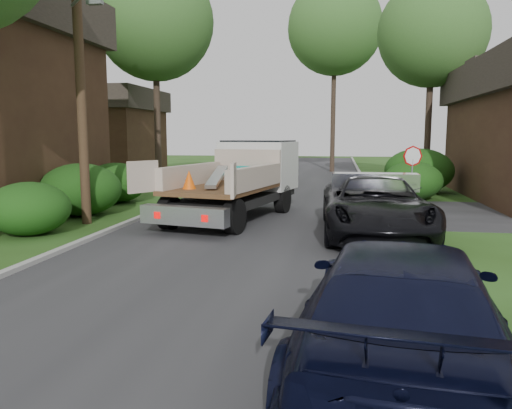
{
  "coord_description": "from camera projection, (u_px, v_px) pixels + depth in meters",
  "views": [
    {
      "loc": [
        2.58,
        -9.88,
        2.84
      ],
      "look_at": [
        0.62,
        1.81,
        1.2
      ],
      "focal_mm": 35.0,
      "sensor_mm": 36.0,
      "label": 1
    }
  ],
  "objects": [
    {
      "name": "hedge_left_a",
      "position": [
        29.0,
        208.0,
        14.3
      ],
      "size": [
        2.34,
        2.34,
        1.53
      ],
      "primitive_type": "ellipsoid",
      "color": "#183B0D",
      "rests_on": "ground"
    },
    {
      "name": "tree_left_far",
      "position": [
        155.0,
        22.0,
        27.06
      ],
      "size": [
        6.4,
        6.4,
        12.2
      ],
      "color": "#2D2119",
      "rests_on": "ground"
    },
    {
      "name": "curb_right",
      "position": [
        378.0,
        207.0,
        19.55
      ],
      "size": [
        0.2,
        90.0,
        0.12
      ],
      "primitive_type": "cube",
      "color": "#9E9E99",
      "rests_on": "ground"
    },
    {
      "name": "ground",
      "position": [
        213.0,
        272.0,
        10.46
      ],
      "size": [
        120.0,
        120.0,
        0.0
      ],
      "primitive_type": "plane",
      "color": "#264614",
      "rests_on": "ground"
    },
    {
      "name": "curb_left",
      "position": [
        177.0,
        202.0,
        20.89
      ],
      "size": [
        0.2,
        90.0,
        0.12
      ],
      "primitive_type": "cube",
      "color": "#9E9E99",
      "rests_on": "ground"
    },
    {
      "name": "navy_suv",
      "position": [
        401.0,
        308.0,
        5.92
      ],
      "size": [
        2.9,
        5.8,
        1.62
      ],
      "primitive_type": "imported",
      "rotation": [
        0.0,
        0.0,
        3.03
      ],
      "color": "black",
      "rests_on": "ground"
    },
    {
      "name": "black_pickup",
      "position": [
        375.0,
        206.0,
        14.15
      ],
      "size": [
        3.1,
        6.31,
        1.72
      ],
      "primitive_type": "imported",
      "rotation": [
        0.0,
        0.0,
        0.04
      ],
      "color": "black",
      "rests_on": "ground"
    },
    {
      "name": "hedge_right_a",
      "position": [
        413.0,
        181.0,
        22.09
      ],
      "size": [
        2.6,
        2.6,
        1.7
      ],
      "primitive_type": "ellipsoid",
      "color": "#183B0D",
      "rests_on": "ground"
    },
    {
      "name": "hedge_left_c",
      "position": [
        116.0,
        183.0,
        21.22
      ],
      "size": [
        2.6,
        2.6,
        1.7
      ],
      "primitive_type": "ellipsoid",
      "color": "#183B0D",
      "rests_on": "ground"
    },
    {
      "name": "hedge_left_b",
      "position": [
        81.0,
        190.0,
        17.74
      ],
      "size": [
        2.86,
        2.86,
        1.87
      ],
      "primitive_type": "ellipsoid",
      "color": "#183B0D",
      "rests_on": "ground"
    },
    {
      "name": "stop_sign",
      "position": [
        412.0,
        165.0,
        18.16
      ],
      "size": [
        0.71,
        0.32,
        2.48
      ],
      "color": "slate",
      "rests_on": "ground"
    },
    {
      "name": "utility_pole",
      "position": [
        80.0,
        60.0,
        15.51
      ],
      "size": [
        2.42,
        1.25,
        10.0
      ],
      "color": "#382619",
      "rests_on": "ground"
    },
    {
      "name": "tree_center_far",
      "position": [
        335.0,
        28.0,
        37.93
      ],
      "size": [
        7.2,
        7.2,
        14.6
      ],
      "color": "#2D2119",
      "rests_on": "ground"
    },
    {
      "name": "tree_right_far",
      "position": [
        432.0,
        33.0,
        27.61
      ],
      "size": [
        6.0,
        6.0,
        11.5
      ],
      "color": "#2D2119",
      "rests_on": "ground"
    },
    {
      "name": "flatbed_truck",
      "position": [
        245.0,
        175.0,
        17.77
      ],
      "size": [
        4.33,
        7.47,
        2.66
      ],
      "rotation": [
        0.0,
        0.0,
        -0.21
      ],
      "color": "black",
      "rests_on": "ground"
    },
    {
      "name": "house_left_far",
      "position": [
        100.0,
        132.0,
        33.74
      ],
      "size": [
        7.56,
        7.56,
        6.0
      ],
      "color": "#3B2318",
      "rests_on": "ground"
    },
    {
      "name": "road",
      "position": [
        274.0,
        206.0,
        20.23
      ],
      "size": [
        8.0,
        90.0,
        0.02
      ],
      "primitive_type": "cube",
      "color": "#28282B",
      "rests_on": "ground"
    },
    {
      "name": "hedge_right_b",
      "position": [
        419.0,
        171.0,
        24.88
      ],
      "size": [
        3.38,
        3.38,
        2.21
      ],
      "primitive_type": "ellipsoid",
      "color": "#183B0D",
      "rests_on": "ground"
    }
  ]
}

